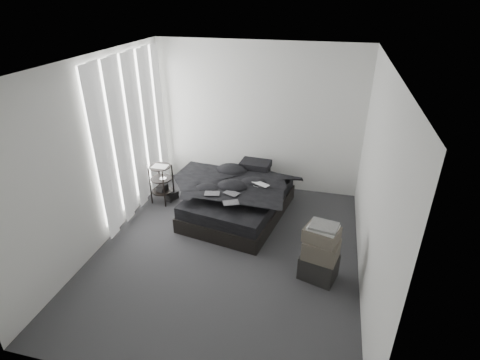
% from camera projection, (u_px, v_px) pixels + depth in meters
% --- Properties ---
extents(floor, '(3.60, 4.20, 0.01)m').
position_uv_depth(floor, '(226.00, 252.00, 5.29)').
color(floor, '#343336').
rests_on(floor, ground).
extents(ceiling, '(3.60, 4.20, 0.01)m').
position_uv_depth(ceiling, '(223.00, 63.00, 4.10)').
color(ceiling, white).
rests_on(ceiling, ground).
extents(wall_back, '(3.60, 0.01, 2.60)m').
position_uv_depth(wall_back, '(258.00, 119.00, 6.50)').
color(wall_back, silver).
rests_on(wall_back, ground).
extents(wall_front, '(3.60, 0.01, 2.60)m').
position_uv_depth(wall_front, '(150.00, 284.00, 2.88)').
color(wall_front, silver).
rests_on(wall_front, ground).
extents(wall_left, '(0.01, 4.20, 2.60)m').
position_uv_depth(wall_left, '(97.00, 156.00, 5.08)').
color(wall_left, silver).
rests_on(wall_left, ground).
extents(wall_right, '(0.01, 4.20, 2.60)m').
position_uv_depth(wall_right, '(375.00, 186.00, 4.31)').
color(wall_right, silver).
rests_on(wall_right, ground).
extents(window_left, '(0.02, 2.00, 2.30)m').
position_uv_depth(window_left, '(131.00, 130.00, 5.82)').
color(window_left, white).
rests_on(window_left, wall_left).
extents(curtain_left, '(0.06, 2.12, 2.48)m').
position_uv_depth(curtain_left, '(134.00, 135.00, 5.85)').
color(curtain_left, white).
rests_on(curtain_left, wall_left).
extents(bed, '(1.66, 2.01, 0.24)m').
position_uv_depth(bed, '(238.00, 207.00, 6.13)').
color(bed, black).
rests_on(bed, floor).
extents(mattress, '(1.59, 1.95, 0.19)m').
position_uv_depth(mattress, '(238.00, 196.00, 6.03)').
color(mattress, black).
rests_on(mattress, bed).
extents(duvet, '(1.57, 1.74, 0.21)m').
position_uv_depth(duvet, '(237.00, 186.00, 5.90)').
color(duvet, black).
rests_on(duvet, mattress).
extents(pillow_lower, '(0.60, 0.46, 0.12)m').
position_uv_depth(pillow_lower, '(253.00, 170.00, 6.54)').
color(pillow_lower, black).
rests_on(pillow_lower, mattress).
extents(pillow_upper, '(0.53, 0.38, 0.11)m').
position_uv_depth(pillow_upper, '(256.00, 165.00, 6.45)').
color(pillow_upper, black).
rests_on(pillow_upper, pillow_lower).
extents(laptop, '(0.34, 0.30, 0.02)m').
position_uv_depth(laptop, '(259.00, 181.00, 5.80)').
color(laptop, silver).
rests_on(laptop, duvet).
extents(comic_a, '(0.25, 0.19, 0.01)m').
position_uv_depth(comic_a, '(212.00, 190.00, 5.58)').
color(comic_a, black).
rests_on(comic_a, duvet).
extents(comic_b, '(0.27, 0.22, 0.01)m').
position_uv_depth(comic_b, '(231.00, 189.00, 5.59)').
color(comic_b, black).
rests_on(comic_b, duvet).
extents(comic_c, '(0.27, 0.23, 0.01)m').
position_uv_depth(comic_c, '(231.00, 198.00, 5.33)').
color(comic_c, black).
rests_on(comic_c, duvet).
extents(side_stand, '(0.42, 0.42, 0.67)m').
position_uv_depth(side_stand, '(162.00, 184.00, 6.40)').
color(side_stand, black).
rests_on(side_stand, floor).
extents(papers, '(0.26, 0.19, 0.01)m').
position_uv_depth(papers, '(160.00, 167.00, 6.24)').
color(papers, white).
rests_on(papers, side_stand).
extents(floor_books, '(0.23, 0.26, 0.15)m').
position_uv_depth(floor_books, '(171.00, 195.00, 6.58)').
color(floor_books, black).
rests_on(floor_books, floor).
extents(box_lower, '(0.52, 0.46, 0.33)m').
position_uv_depth(box_lower, '(318.00, 267.00, 4.77)').
color(box_lower, black).
rests_on(box_lower, floor).
extents(box_mid, '(0.48, 0.41, 0.25)m').
position_uv_depth(box_mid, '(321.00, 249.00, 4.62)').
color(box_mid, '#554E43').
rests_on(box_mid, box_lower).
extents(box_upper, '(0.48, 0.43, 0.17)m').
position_uv_depth(box_upper, '(322.00, 234.00, 4.54)').
color(box_upper, '#554E43').
rests_on(box_upper, box_mid).
extents(art_book_white, '(0.40, 0.36, 0.03)m').
position_uv_depth(art_book_white, '(323.00, 228.00, 4.49)').
color(art_book_white, silver).
rests_on(art_book_white, box_upper).
extents(art_book_snake, '(0.37, 0.32, 0.03)m').
position_uv_depth(art_book_snake, '(324.00, 226.00, 4.46)').
color(art_book_snake, silver).
rests_on(art_book_snake, art_book_white).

